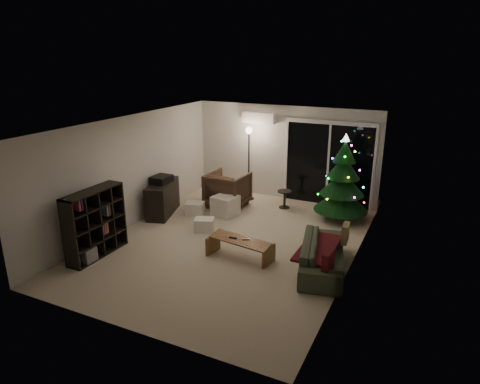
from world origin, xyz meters
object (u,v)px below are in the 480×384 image
object	(u,v)px
media_cabinet	(163,198)
armchair	(228,189)
bookshelf	(89,222)
christmas_tree	(343,178)
coffee_table	(240,249)
sofa	(323,255)

from	to	relation	value
media_cabinet	armchair	xyz separation A→B (m)	(1.19, 1.17, 0.05)
bookshelf	christmas_tree	distance (m)	5.65
bookshelf	christmas_tree	world-z (taller)	christmas_tree
bookshelf	coffee_table	distance (m)	2.99
media_cabinet	sofa	distance (m)	4.43
christmas_tree	sofa	bearing A→B (deg)	-83.87
armchair	christmas_tree	size ratio (longest dim) A/B	0.48
sofa	media_cabinet	bearing A→B (deg)	63.53
bookshelf	sofa	world-z (taller)	bookshelf
coffee_table	christmas_tree	distance (m)	3.26
bookshelf	armchair	distance (m)	3.79
bookshelf	sofa	xyz separation A→B (m)	(4.30, 1.35, -0.39)
coffee_table	christmas_tree	size ratio (longest dim) A/B	0.61
media_cabinet	christmas_tree	size ratio (longest dim) A/B	0.62
armchair	christmas_tree	distance (m)	2.91
media_cabinet	christmas_tree	distance (m)	4.35
bookshelf	armchair	bearing A→B (deg)	79.55
coffee_table	armchair	bearing A→B (deg)	130.49
bookshelf	sofa	distance (m)	4.52
sofa	christmas_tree	world-z (taller)	christmas_tree
coffee_table	sofa	bearing A→B (deg)	18.97
media_cabinet	armchair	bearing A→B (deg)	27.24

